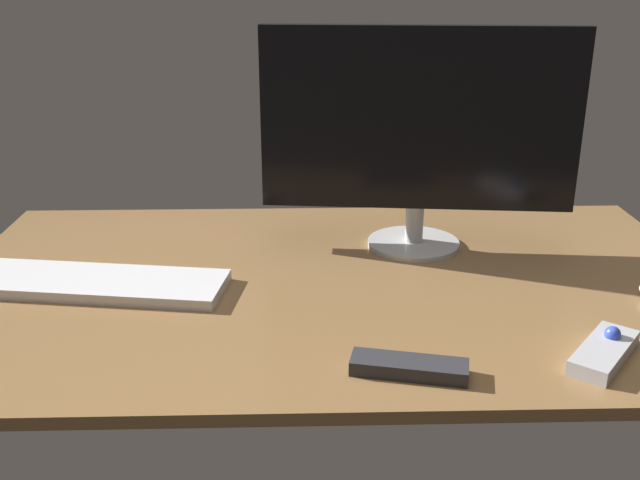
# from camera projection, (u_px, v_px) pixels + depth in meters

# --- Properties ---
(desk) EXTENTS (1.40, 0.84, 0.02)m
(desk) POSITION_uv_depth(u_px,v_px,m) (333.00, 285.00, 1.33)
(desk) COLOR olive
(desk) RESTS_ON ground
(monitor) EXTENTS (0.61, 0.19, 0.44)m
(monitor) POSITION_uv_depth(u_px,v_px,m) (419.00, 128.00, 1.40)
(monitor) COLOR silver
(monitor) RESTS_ON desk
(keyboard) EXTENTS (0.46, 0.20, 0.02)m
(keyboard) POSITION_uv_depth(u_px,v_px,m) (99.00, 283.00, 1.29)
(keyboard) COLOR white
(keyboard) RESTS_ON desk
(media_remote) EXTENTS (0.14, 0.16, 0.04)m
(media_remote) POSITION_uv_depth(u_px,v_px,m) (605.00, 351.00, 1.06)
(media_remote) COLOR #B7B7BC
(media_remote) RESTS_ON desk
(tv_remote) EXTENTS (0.17, 0.08, 0.02)m
(tv_remote) POSITION_uv_depth(u_px,v_px,m) (409.00, 367.00, 1.02)
(tv_remote) COLOR #2D2D33
(tv_remote) RESTS_ON desk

